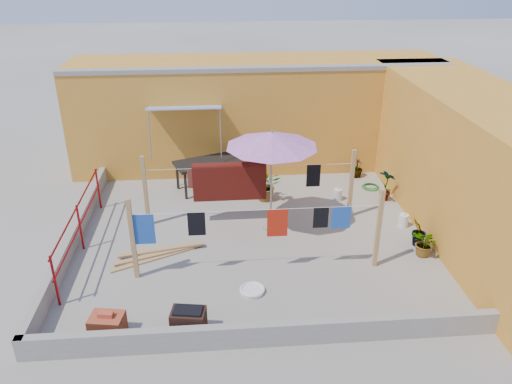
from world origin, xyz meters
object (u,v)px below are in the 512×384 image
at_px(green_hose, 371,187).
at_px(plant_back_a, 266,185).
at_px(water_jug_a, 338,195).
at_px(water_jug_b, 403,220).
at_px(patio_umbrella, 272,140).
at_px(outdoor_table, 207,164).
at_px(brick_stack, 107,326).
at_px(white_basin, 252,290).
at_px(brazier, 189,322).

distance_m(green_hose, plant_back_a, 3.09).
height_order(water_jug_a, water_jug_b, water_jug_b).
xyz_separation_m(patio_umbrella, water_jug_b, (3.24, -0.16, -2.10)).
bearing_deg(water_jug_b, water_jug_a, 129.17).
relative_size(patio_umbrella, water_jug_b, 6.94).
height_order(outdoor_table, green_hose, outdoor_table).
relative_size(brick_stack, white_basin, 1.26).
bearing_deg(water_jug_a, plant_back_a, 174.49).
height_order(water_jug_b, green_hose, water_jug_b).
bearing_deg(green_hose, white_basin, -129.45).
bearing_deg(outdoor_table, brick_stack, -106.34).
relative_size(brazier, water_jug_a, 1.82).
relative_size(patio_umbrella, outdoor_table, 1.28).
bearing_deg(brick_stack, water_jug_b, 27.19).
xyz_separation_m(water_jug_a, water_jug_b, (1.26, -1.55, 0.00)).
relative_size(outdoor_table, brazier, 3.06).
xyz_separation_m(patio_umbrella, brazier, (-1.83, -3.56, -2.00)).
relative_size(outdoor_table, green_hose, 4.00).
bearing_deg(brick_stack, outdoor_table, 73.66).
distance_m(outdoor_table, water_jug_b, 5.42).
xyz_separation_m(patio_umbrella, green_hose, (3.09, 2.05, -2.23)).
xyz_separation_m(outdoor_table, water_jug_a, (3.48, -1.01, -0.59)).
relative_size(water_jug_a, green_hose, 0.72).
xyz_separation_m(water_jug_a, plant_back_a, (-1.92, 0.19, 0.27)).
relative_size(brick_stack, water_jug_a, 1.79).
bearing_deg(brick_stack, brazier, -2.98).
bearing_deg(brazier, patio_umbrella, 62.83).
relative_size(patio_umbrella, white_basin, 5.01).
height_order(outdoor_table, brazier, outdoor_table).
distance_m(brick_stack, brazier, 1.41).
distance_m(brick_stack, water_jug_a, 7.13).
bearing_deg(outdoor_table, patio_umbrella, -57.85).
height_order(brick_stack, water_jug_b, brick_stack).
bearing_deg(white_basin, patio_umbrella, 75.61).
bearing_deg(water_jug_b, green_hose, 93.87).
xyz_separation_m(outdoor_table, green_hose, (4.59, -0.34, -0.72)).
distance_m(brazier, white_basin, 1.63).
height_order(outdoor_table, water_jug_a, outdoor_table).
bearing_deg(water_jug_b, brazier, -146.15).
bearing_deg(brick_stack, white_basin, 21.37).
bearing_deg(outdoor_table, green_hose, -4.29).
bearing_deg(white_basin, brick_stack, -158.63).
bearing_deg(brazier, white_basin, 42.42).
distance_m(brazier, water_jug_a, 6.24).
distance_m(patio_umbrella, white_basin, 3.38).
relative_size(brazier, water_jug_b, 1.77).
xyz_separation_m(patio_umbrella, water_jug_a, (1.97, 1.39, -2.11)).
bearing_deg(water_jug_b, patio_umbrella, 177.13).
relative_size(outdoor_table, water_jug_a, 5.58).
height_order(white_basin, plant_back_a, plant_back_a).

